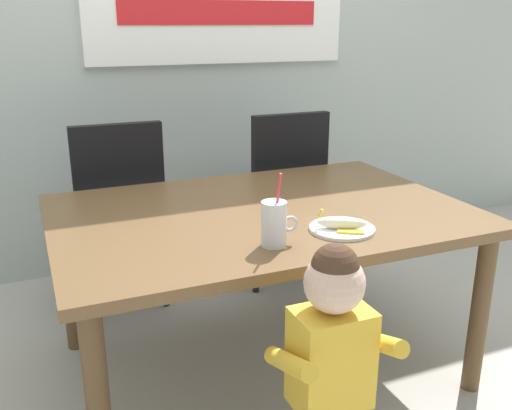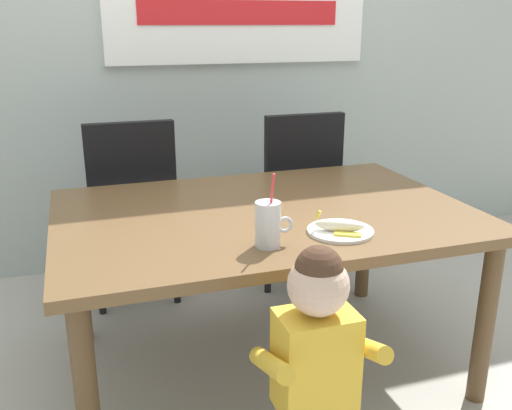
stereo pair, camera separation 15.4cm
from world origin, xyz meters
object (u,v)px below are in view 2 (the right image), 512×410
object	(u,v)px
snack_plate	(340,231)
peeled_banana	(340,226)
milk_cup	(268,227)
dining_chair_right	(295,188)
toddler_standing	(316,350)
dining_table	(264,228)
dining_chair_left	(132,201)

from	to	relation	value
snack_plate	peeled_banana	size ratio (longest dim) A/B	1.36
milk_cup	peeled_banana	world-z (taller)	milk_cup
dining_chair_right	snack_plate	xyz separation A→B (m)	(-0.27, -1.07, 0.17)
dining_chair_right	toddler_standing	size ratio (longest dim) A/B	1.15
toddler_standing	peeled_banana	size ratio (longest dim) A/B	4.95
dining_chair_right	toddler_standing	bearing A→B (deg)	70.23
milk_cup	peeled_banana	bearing A→B (deg)	4.46
dining_table	peeled_banana	bearing A→B (deg)	-64.43
peeled_banana	dining_chair_right	bearing A→B (deg)	75.78
milk_cup	snack_plate	xyz separation A→B (m)	(0.28, 0.04, -0.06)
dining_chair_left	peeled_banana	xyz separation A→B (m)	(0.59, -1.13, 0.19)
dining_table	toddler_standing	bearing A→B (deg)	-97.30
dining_table	dining_chair_right	distance (m)	0.88
dining_chair_right	milk_cup	distance (m)	1.26
dining_chair_right	snack_plate	size ratio (longest dim) A/B	4.17
snack_plate	milk_cup	bearing A→B (deg)	-172.54
dining_chair_left	milk_cup	distance (m)	1.21
dining_table	snack_plate	world-z (taller)	snack_plate
dining_chair_right	dining_chair_left	bearing A→B (deg)	-2.46
dining_table	dining_chair_left	world-z (taller)	dining_chair_left
dining_chair_left	milk_cup	xyz separation A→B (m)	(0.32, -1.15, 0.23)
dining_chair_left	snack_plate	xyz separation A→B (m)	(0.60, -1.11, 0.17)
dining_chair_right	peeled_banana	size ratio (longest dim) A/B	5.67
toddler_standing	milk_cup	world-z (taller)	milk_cup
dining_chair_left	peeled_banana	distance (m)	1.29
snack_plate	dining_chair_right	bearing A→B (deg)	76.02
dining_chair_left	snack_plate	distance (m)	1.27
snack_plate	peeled_banana	bearing A→B (deg)	-119.38
dining_chair_left	dining_table	bearing A→B (deg)	118.66
dining_table	snack_plate	bearing A→B (deg)	-62.14
dining_chair_left	toddler_standing	distance (m)	1.54
dining_table	snack_plate	size ratio (longest dim) A/B	6.91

